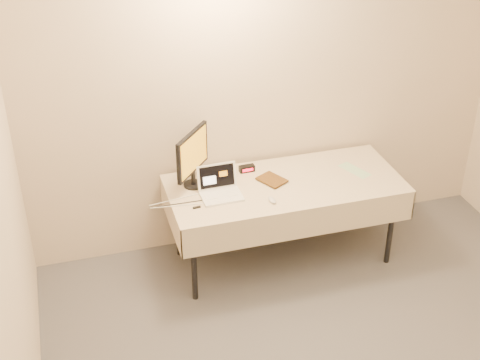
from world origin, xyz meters
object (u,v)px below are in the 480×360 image
object	(u,v)px
book	(265,173)
table	(285,190)
laptop	(220,188)
monitor	(192,155)

from	to	relation	value
book	table	bearing A→B (deg)	-33.73
laptop	book	world-z (taller)	book
monitor	table	bearing A→B (deg)	-63.02
table	monitor	bearing A→B (deg)	166.63
table	monitor	world-z (taller)	monitor
monitor	book	bearing A→B (deg)	-65.29
table	laptop	world-z (taller)	laptop
table	laptop	size ratio (longest dim) A/B	5.95
monitor	book	size ratio (longest dim) A/B	2.14
laptop	monitor	bearing A→B (deg)	131.92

